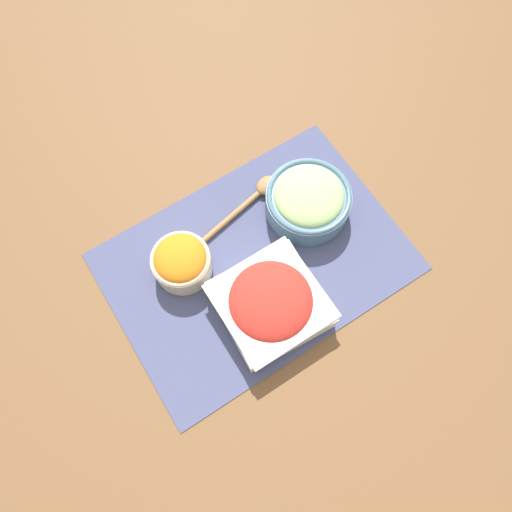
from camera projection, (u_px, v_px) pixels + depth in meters
name	position (u px, v px, depth m)	size (l,w,h in m)	color
ground_plane	(256.00, 262.00, 1.03)	(3.00, 3.00, 0.00)	brown
placemat	(256.00, 261.00, 1.02)	(0.59, 0.41, 0.00)	#474C70
carrot_bowl	(181.00, 262.00, 0.98)	(0.12, 0.12, 0.08)	beige
cucumber_bowl	(308.00, 200.00, 1.03)	(0.18, 0.18, 0.08)	slate
tomato_bowl	(270.00, 303.00, 0.95)	(0.20, 0.20, 0.08)	white
wooden_spoon	(253.00, 198.00, 1.06)	(0.24, 0.07, 0.02)	#9E7042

